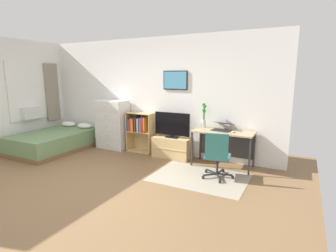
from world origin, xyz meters
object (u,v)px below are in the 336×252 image
laptop (223,127)px  bamboo_vase (204,116)px  dresser (112,125)px  office_chair (217,154)px  television (172,125)px  computer_mouse (233,132)px  bed (55,141)px  desk (224,137)px  bookshelf (139,128)px  tv_stand (172,147)px

laptop → bamboo_vase: 0.48m
dresser → office_chair: 3.06m
television → laptop: size_ratio=1.91×
laptop → computer_mouse: (0.26, -0.15, -0.05)m
laptop → bamboo_vase: bearing=177.3°
computer_mouse → bamboo_vase: bamboo_vase is taller
dresser → office_chair: bearing=-14.6°
dresser → office_chair: (2.96, -0.77, -0.16)m
television → laptop: 1.14m
bed → dresser: 1.47m
desk → computer_mouse: size_ratio=11.66×
laptop → desk: bearing=-4.9°
television → office_chair: size_ratio=0.99×
dresser → bookshelf: size_ratio=1.28×
bookshelf → office_chair: (2.19, -0.83, -0.12)m
computer_mouse → tv_stand: bearing=174.2°
bed → desk: bearing=10.3°
tv_stand → desk: 1.24m
bookshelf → desk: (2.10, -0.05, 0.02)m
bookshelf → bamboo_vase: (1.62, 0.04, 0.41)m
bed → desk: (4.05, 0.80, 0.37)m
tv_stand → bamboo_vase: (0.70, 0.08, 0.76)m
dresser → tv_stand: 1.73m
dresser → laptop: 2.83m
bookshelf → dresser: bearing=-175.6°
bed → computer_mouse: computer_mouse is taller
desk → laptop: (-0.04, 0.01, 0.20)m
office_chair → bed: bearing=170.5°
bookshelf → bamboo_vase: size_ratio=1.81×
bed → laptop: 4.12m
bookshelf → bed: bearing=-156.6°
desk → office_chair: bearing=-83.1°
laptop → dresser: bearing=-172.5°
tv_stand → desk: size_ratio=0.71×
bookshelf → bamboo_vase: 1.67m
dresser → office_chair: dresser is taller
office_chair → computer_mouse: office_chair is taller
bed → computer_mouse: size_ratio=19.49×
dresser → bamboo_vase: bearing=2.3°
tv_stand → laptop: size_ratio=1.96×
dresser → bamboo_vase: bamboo_vase is taller
desk → bed: bearing=-168.8°
computer_mouse → bamboo_vase: size_ratio=0.20×
dresser → desk: dresser is taller
television → computer_mouse: television is taller
bookshelf → computer_mouse: size_ratio=9.20×
television → desk: 1.19m
tv_stand → television: (0.00, -0.02, 0.52)m
bed → desk: 4.14m
tv_stand → office_chair: 1.52m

